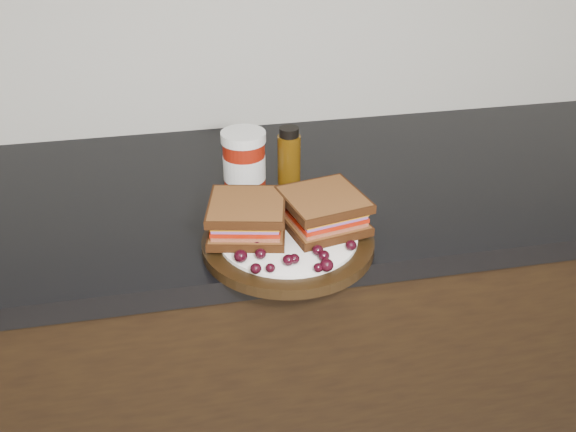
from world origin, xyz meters
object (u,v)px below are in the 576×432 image
condiment_jar (244,163)px  plate (288,243)px  sandwich_left (247,218)px  oil_bottle (289,158)px

condiment_jar → plate: bearing=-78.8°
sandwich_left → oil_bottle: oil_bottle is taller
plate → oil_bottle: (0.04, 0.21, 0.05)m
sandwich_left → oil_bottle: (0.11, 0.19, 0.01)m
condiment_jar → oil_bottle: bearing=1.8°
plate → sandwich_left: sandwich_left is taller
sandwich_left → condiment_jar: condiment_jar is taller
plate → condiment_jar: size_ratio=2.31×
condiment_jar → oil_bottle: (0.09, 0.00, 0.00)m
sandwich_left → condiment_jar: (0.02, 0.19, 0.01)m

